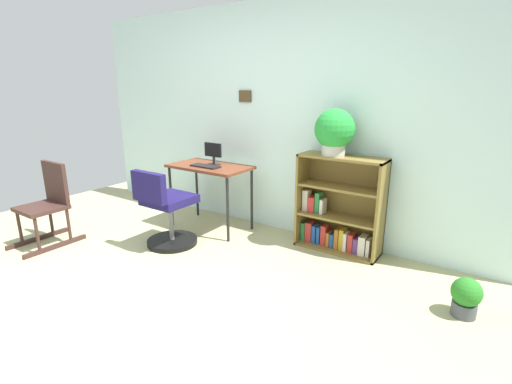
# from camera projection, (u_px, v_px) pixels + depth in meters

# --- Properties ---
(ground_plane) EXTENTS (6.24, 6.24, 0.00)m
(ground_plane) POSITION_uv_depth(u_px,v_px,m) (114.00, 308.00, 2.79)
(ground_plane) COLOR tan
(wall_back) EXTENTS (5.20, 0.12, 2.47)m
(wall_back) POSITION_uv_depth(u_px,v_px,m) (269.00, 120.00, 4.15)
(wall_back) COLOR silver
(wall_back) RESTS_ON ground_plane
(desk) EXTENTS (0.93, 0.52, 0.74)m
(desk) POSITION_uv_depth(u_px,v_px,m) (210.00, 171.00, 4.20)
(desk) COLOR brown
(desk) RESTS_ON ground_plane
(monitor) EXTENTS (0.23, 0.15, 0.25)m
(monitor) POSITION_uv_depth(u_px,v_px,m) (213.00, 154.00, 4.17)
(monitor) COLOR #262628
(monitor) RESTS_ON desk
(keyboard) EXTENTS (0.34, 0.14, 0.02)m
(keyboard) POSITION_uv_depth(u_px,v_px,m) (205.00, 166.00, 4.10)
(keyboard) COLOR black
(keyboard) RESTS_ON desk
(office_chair) EXTENTS (0.52, 0.55, 0.82)m
(office_chair) POSITION_uv_depth(u_px,v_px,m) (166.00, 213.00, 3.78)
(office_chair) COLOR black
(office_chair) RESTS_ON ground_plane
(rocking_chair) EXTENTS (0.42, 0.64, 0.85)m
(rocking_chair) POSITION_uv_depth(u_px,v_px,m) (48.00, 203.00, 3.85)
(rocking_chair) COLOR #3D2621
(rocking_chair) RESTS_ON ground_plane
(bookshelf_low) EXTENTS (0.84, 0.30, 0.96)m
(bookshelf_low) POSITION_uv_depth(u_px,v_px,m) (339.00, 209.00, 3.70)
(bookshelf_low) COLOR olive
(bookshelf_low) RESTS_ON ground_plane
(potted_plant_on_shelf) EXTENTS (0.38, 0.38, 0.44)m
(potted_plant_on_shelf) POSITION_uv_depth(u_px,v_px,m) (335.00, 131.00, 3.49)
(potted_plant_on_shelf) COLOR #B7B2A8
(potted_plant_on_shelf) RESTS_ON bookshelf_low
(potted_plant_floor) EXTENTS (0.21, 0.21, 0.30)m
(potted_plant_floor) POSITION_uv_depth(u_px,v_px,m) (466.00, 296.00, 2.65)
(potted_plant_floor) COLOR #474C51
(potted_plant_floor) RESTS_ON ground_plane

